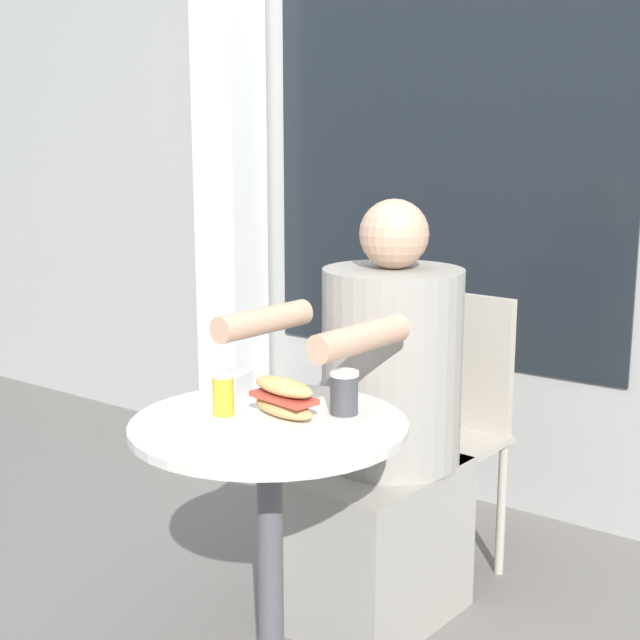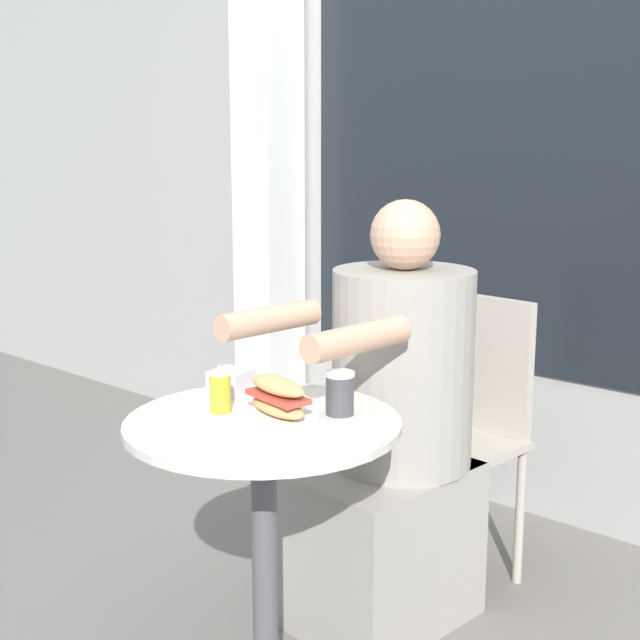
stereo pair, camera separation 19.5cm
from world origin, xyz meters
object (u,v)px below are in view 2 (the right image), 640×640
Objects in this scene: cafe_table at (264,501)px; seated_diner at (392,446)px; drink_cup at (340,393)px; condiment_bottle at (220,389)px; diner_chair at (464,412)px; sandwich_on_plate at (278,401)px.

cafe_table is 0.52m from seated_diner.
condiment_bottle is (-0.22, -0.17, 0.00)m from drink_cup.
drink_cup is (0.13, -0.37, 0.26)m from seated_diner.
condiment_bottle is at bearing 87.36° from diner_chair.
seated_diner is at bearing 95.10° from sandwich_on_plate.
drink_cup is (0.10, 0.15, 0.25)m from cafe_table.
cafe_table is 0.82× the size of diner_chair.
seated_diner is at bearing 108.76° from drink_cup.
diner_chair is 7.66× the size of condiment_bottle.
drink_cup is at bearing 103.10° from diner_chair.
condiment_bottle reaches higher than sandwich_on_plate.
diner_chair is at bearing 83.49° from condiment_bottle.
seated_diner reaches higher than condiment_bottle.
sandwich_on_plate is at bearing 98.97° from seated_diner.
seated_diner is 10.40× the size of condiment_bottle.
seated_diner is 0.61m from condiment_bottle.
cafe_table is 3.76× the size of sandwich_on_plate.
diner_chair is (-0.01, 0.87, 0.01)m from cafe_table.
condiment_bottle is (-0.10, -0.89, 0.25)m from diner_chair.
drink_cup reaches higher than cafe_table.
condiment_bottle is at bearing -168.53° from cafe_table.
seated_diner reaches higher than diner_chair.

